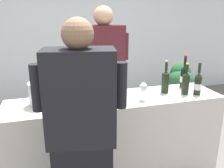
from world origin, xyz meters
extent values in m
cube|color=silver|center=(0.00, 2.60, 1.40)|extent=(8.00, 0.10, 2.80)
cube|color=beige|center=(0.00, 0.00, 0.46)|extent=(2.09, 0.51, 0.91)
cylinder|color=black|center=(0.53, 0.04, 1.01)|extent=(0.08, 0.08, 0.20)
cone|color=black|center=(0.53, 0.04, 1.13)|extent=(0.08, 0.08, 0.03)
cylinder|color=black|center=(0.53, 0.04, 1.19)|extent=(0.03, 0.03, 0.09)
cylinder|color=#B79333|center=(0.53, 0.04, 1.24)|extent=(0.03, 0.03, 0.01)
cylinder|color=black|center=(0.70, -0.06, 1.01)|extent=(0.07, 0.07, 0.19)
cone|color=black|center=(0.70, -0.06, 1.12)|extent=(0.07, 0.07, 0.03)
cylinder|color=black|center=(0.70, -0.06, 1.18)|extent=(0.03, 0.03, 0.08)
cylinder|color=#B79333|center=(0.70, -0.06, 1.22)|extent=(0.03, 0.03, 0.01)
cylinder|color=black|center=(0.81, 0.14, 1.02)|extent=(0.07, 0.07, 0.21)
cone|color=black|center=(0.81, 0.14, 1.14)|extent=(0.07, 0.07, 0.04)
cylinder|color=black|center=(0.81, 0.14, 1.21)|extent=(0.03, 0.03, 0.10)
cylinder|color=maroon|center=(0.81, 0.14, 1.26)|extent=(0.03, 0.03, 0.01)
cylinder|color=silver|center=(0.81, 0.14, 1.01)|extent=(0.08, 0.08, 0.07)
cylinder|color=black|center=(-0.37, 0.07, 1.02)|extent=(0.08, 0.08, 0.21)
cone|color=black|center=(-0.37, 0.07, 1.14)|extent=(0.08, 0.08, 0.04)
cylinder|color=black|center=(-0.37, 0.07, 1.20)|extent=(0.03, 0.03, 0.09)
cylinder|color=#333338|center=(-0.37, 0.07, 1.25)|extent=(0.03, 0.03, 0.01)
cylinder|color=black|center=(0.81, -0.11, 1.01)|extent=(0.07, 0.07, 0.18)
cone|color=black|center=(0.81, -0.11, 1.12)|extent=(0.07, 0.07, 0.04)
cylinder|color=black|center=(0.81, -0.11, 1.18)|extent=(0.03, 0.03, 0.09)
cylinder|color=#333338|center=(0.81, -0.11, 1.23)|extent=(0.03, 0.03, 0.01)
cylinder|color=silver|center=(0.81, -0.11, 1.00)|extent=(0.07, 0.07, 0.06)
cylinder|color=black|center=(-0.18, -0.08, 1.01)|extent=(0.08, 0.08, 0.18)
cone|color=black|center=(-0.18, -0.08, 1.11)|extent=(0.08, 0.08, 0.03)
cylinder|color=black|center=(-0.18, -0.08, 1.16)|extent=(0.03, 0.03, 0.08)
cylinder|color=#B79333|center=(-0.18, -0.08, 1.21)|extent=(0.04, 0.04, 0.01)
cylinder|color=silver|center=(0.22, -0.11, 0.92)|extent=(0.07, 0.07, 0.00)
cylinder|color=silver|center=(0.22, -0.11, 0.96)|extent=(0.01, 0.01, 0.08)
ellipsoid|color=silver|center=(0.22, -0.11, 1.04)|extent=(0.07, 0.07, 0.10)
ellipsoid|color=maroon|center=(0.22, -0.11, 1.02)|extent=(0.06, 0.06, 0.03)
cylinder|color=silver|center=(-0.68, 0.04, 1.01)|extent=(0.23, 0.23, 0.20)
torus|color=silver|center=(-0.68, 0.04, 1.12)|extent=(0.24, 0.24, 0.01)
cube|color=black|center=(0.02, 0.58, 0.46)|extent=(0.41, 0.26, 0.92)
cube|color=#47191E|center=(0.02, 0.58, 1.24)|extent=(0.46, 0.26, 0.65)
sphere|color=tan|center=(0.02, 0.58, 1.67)|extent=(0.22, 0.22, 0.22)
cylinder|color=#47191E|center=(0.28, 0.59, 1.32)|extent=(0.08, 0.08, 0.31)
cylinder|color=#47191E|center=(-0.24, 0.56, 1.32)|extent=(0.08, 0.08, 0.31)
cube|color=black|center=(-0.44, -0.60, 1.18)|extent=(0.49, 0.32, 0.64)
sphere|color=#8C664C|center=(-0.44, -0.60, 1.59)|extent=(0.20, 0.20, 0.20)
cylinder|color=black|center=(-0.70, -0.55, 1.26)|extent=(0.08, 0.08, 0.31)
cylinder|color=black|center=(-0.17, -0.65, 1.26)|extent=(0.08, 0.08, 0.31)
cylinder|color=brown|center=(1.40, 1.21, 0.11)|extent=(0.32, 0.32, 0.22)
sphere|color=#23562D|center=(1.34, 1.22, 0.60)|extent=(0.32, 0.32, 0.32)
sphere|color=#23562D|center=(1.38, 1.14, 0.65)|extent=(0.34, 0.34, 0.34)
sphere|color=#23562D|center=(1.43, 1.13, 0.63)|extent=(0.41, 0.41, 0.41)
sphere|color=#23562D|center=(1.46, 1.22, 0.77)|extent=(0.33, 0.33, 0.33)
sphere|color=#23562D|center=(1.41, 1.23, 0.53)|extent=(0.30, 0.30, 0.30)
cylinder|color=#4C3823|center=(1.40, 1.21, 0.52)|extent=(0.05, 0.05, 0.60)
camera|label=1|loc=(-0.64, -2.05, 1.72)|focal=38.24mm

